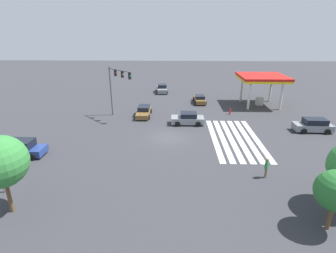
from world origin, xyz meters
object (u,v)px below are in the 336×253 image
at_px(car_3, 144,111).
at_px(car_4, 23,148).
at_px(car_2, 188,119).
at_px(tree_corner_c, 0,162).
at_px(car_5, 313,125).
at_px(car_1, 162,89).
at_px(car_0, 200,99).
at_px(traffic_signal_mast, 117,82).
at_px(pedestrian, 267,167).
at_px(fire_hydrant, 230,112).

height_order(car_3, car_4, car_4).
bearing_deg(car_2, car_4, 29.62).
xyz_separation_m(car_4, tree_corner_c, (-8.41, -3.86, 3.07)).
height_order(car_3, car_5, car_5).
height_order(car_1, car_2, same).
distance_m(car_0, car_4, 27.99).
relative_size(traffic_signal_mast, pedestrian, 3.90).
distance_m(traffic_signal_mast, car_4, 14.70).
distance_m(car_3, pedestrian, 20.56).
relative_size(pedestrian, fire_hydrant, 2.09).
relative_size(car_4, tree_corner_c, 0.73).
relative_size(car_1, fire_hydrant, 5.43).
relative_size(car_3, pedestrian, 2.64).
bearing_deg(pedestrian, car_0, -36.86).
height_order(car_1, car_4, car_4).
bearing_deg(car_2, traffic_signal_mast, -14.65).
xyz_separation_m(car_2, tree_corner_c, (-18.09, 12.89, 3.12)).
xyz_separation_m(car_0, fire_hydrant, (-6.26, -3.95, -0.19)).
bearing_deg(car_2, car_1, -77.21).
bearing_deg(car_1, car_2, 9.04).
height_order(traffic_signal_mast, fire_hydrant, traffic_signal_mast).
xyz_separation_m(car_3, tree_corner_c, (-21.44, 6.67, 3.21)).
height_order(car_0, car_2, car_2).
bearing_deg(car_4, car_1, 66.25).
bearing_deg(tree_corner_c, car_1, -13.26).
bearing_deg(car_0, car_3, 127.94).
distance_m(car_5, fire_hydrant, 11.06).
bearing_deg(car_3, car_5, 75.74).
height_order(pedestrian, tree_corner_c, tree_corner_c).
xyz_separation_m(car_0, car_1, (7.70, 6.77, 0.10)).
height_order(car_3, tree_corner_c, tree_corner_c).
relative_size(traffic_signal_mast, car_3, 1.47).
xyz_separation_m(traffic_signal_mast, car_2, (-2.46, -9.67, -4.38)).
bearing_deg(car_4, car_2, 30.20).
xyz_separation_m(car_5, tree_corner_c, (-15.85, 28.14, 3.07)).
bearing_deg(car_2, tree_corner_c, 54.13).
bearing_deg(car_4, car_3, 51.22).
height_order(car_0, fire_hydrant, car_0).
xyz_separation_m(traffic_signal_mast, car_5, (-4.70, -24.92, -4.32)).
xyz_separation_m(car_1, pedestrian, (-31.51, -10.37, 0.30)).
distance_m(car_5, pedestrian, 14.26).
distance_m(traffic_signal_mast, car_1, 17.36).
relative_size(car_2, car_4, 1.05).
relative_size(car_1, car_2, 1.09).
relative_size(car_3, car_5, 1.05).
height_order(traffic_signal_mast, tree_corner_c, traffic_signal_mast).
xyz_separation_m(car_2, car_3, (3.35, 6.22, -0.08)).
xyz_separation_m(car_1, car_2, (-18.37, -4.30, 0.02)).
distance_m(traffic_signal_mast, car_2, 10.89).
bearing_deg(pedestrian, car_3, -8.77).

